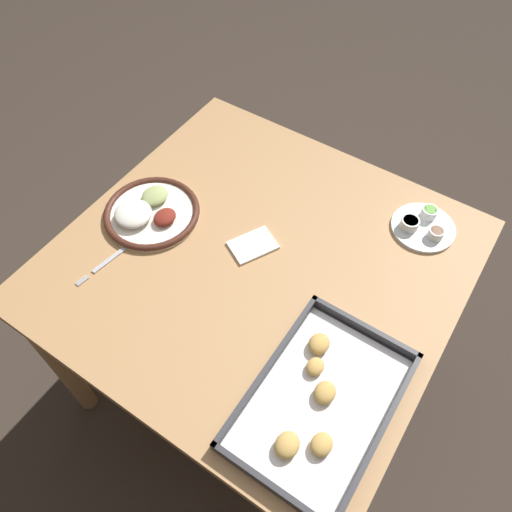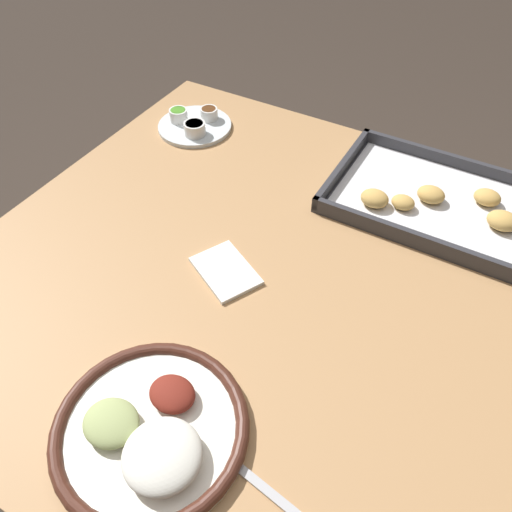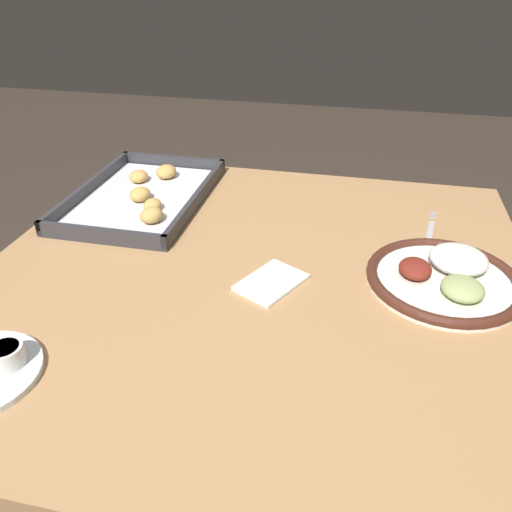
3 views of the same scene
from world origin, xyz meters
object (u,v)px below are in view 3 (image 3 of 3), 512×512
object	(u,v)px
baking_tray	(144,195)
dinner_plate	(445,277)
fork	(429,236)
napkin	(271,282)

from	to	relation	value
baking_tray	dinner_plate	bearing A→B (deg)	-107.52
dinner_plate	baking_tray	distance (m)	0.70
dinner_plate	fork	xyz separation A→B (m)	(0.17, 0.01, -0.01)
fork	napkin	xyz separation A→B (m)	(-0.24, 0.29, 0.00)
baking_tray	napkin	distance (m)	0.46
fork	baking_tray	world-z (taller)	baking_tray
baking_tray	napkin	bearing A→B (deg)	-127.67
fork	napkin	distance (m)	0.38
fork	baking_tray	size ratio (longest dim) A/B	0.49
dinner_plate	fork	world-z (taller)	dinner_plate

